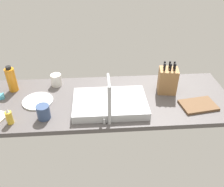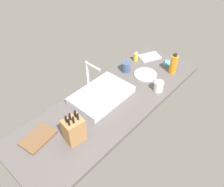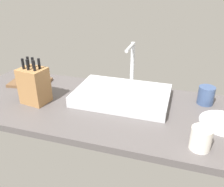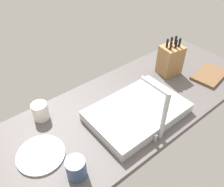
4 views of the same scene
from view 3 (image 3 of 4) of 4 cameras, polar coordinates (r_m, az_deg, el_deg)
The scene contains 8 objects.
countertop_slab at distance 127.48cm, azimuth 2.99°, elevation -4.36°, with size 190.61×64.93×3.50cm, color #514C4C.
sink_basin at distance 134.18cm, azimuth 2.41°, elevation -0.43°, with size 51.91×34.64×5.77cm, color #B7BABF.
faucet at distance 142.54cm, azimuth 4.78°, elevation 7.49°, with size 5.50×17.02×28.84cm.
knife_block at distance 135.75cm, azimuth -18.12°, elevation 1.89°, with size 15.23×13.36×25.15cm.
cutting_board at distance 164.36cm, azimuth -19.01°, elevation 2.53°, with size 24.63×16.33×1.80cm, color brown.
dinner_plate at distance 125.25cm, azimuth 25.16°, elevation -6.48°, with size 22.25×22.25×1.20cm, color white.
coffee_mug at distance 103.22cm, azimuth 20.50°, elevation -10.07°, with size 8.44×8.44×9.63cm, color silver.
ceramic_cup at distance 139.05cm, azimuth 21.59°, elevation -0.41°, with size 8.68×8.68×9.99cm, color #384C75.
Camera 3 is at (26.32, -106.52, 66.66)cm, focal length 38.19 mm.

